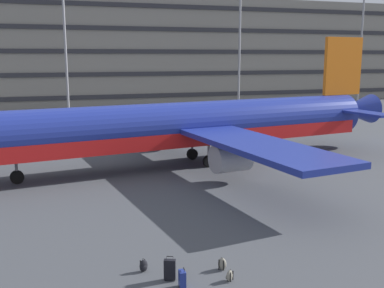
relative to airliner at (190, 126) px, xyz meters
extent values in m
plane|color=#424449|center=(-6.04, -1.11, -3.08)|extent=(600.00, 600.00, 0.00)
cube|color=gray|center=(-6.04, 52.78, 6.21)|extent=(176.39, 19.81, 18.58)
cube|color=#2D2D33|center=(-6.04, 42.78, -1.22)|extent=(174.63, 0.24, 0.70)
cube|color=#2D2D33|center=(-6.04, 42.78, 2.49)|extent=(174.63, 0.24, 0.70)
cube|color=#2D2D33|center=(-6.04, 42.78, 6.21)|extent=(174.63, 0.24, 0.70)
cube|color=#2D2D33|center=(-6.04, 42.78, 9.93)|extent=(174.63, 0.24, 0.70)
cube|color=#2D2D33|center=(-6.04, 42.78, 13.64)|extent=(174.63, 0.24, 0.70)
cylinder|color=navy|center=(-0.41, -0.06, 0.17)|extent=(33.18, 8.18, 3.46)
cube|color=red|center=(-0.41, -0.06, -0.78)|extent=(31.86, 7.92, 1.11)
cone|color=navy|center=(17.13, 2.49, 0.43)|extent=(4.51, 3.34, 2.77)
cube|color=orange|center=(15.33, 2.23, 4.50)|extent=(4.17, 0.95, 5.20)
cube|color=navy|center=(15.41, -1.09, 0.60)|extent=(2.53, 5.40, 0.20)
cube|color=navy|center=(14.46, 5.43, 0.60)|extent=(2.53, 5.40, 0.20)
cube|color=navy|center=(1.82, -8.49, -0.09)|extent=(6.35, 14.36, 0.36)
cube|color=navy|center=(-0.67, 8.66, -0.09)|extent=(6.35, 14.36, 0.36)
cylinder|color=#9E9EA3|center=(0.97, -6.09, -1.34)|extent=(2.73, 2.24, 1.91)
cylinder|color=#9E9EA3|center=(-0.81, 6.12, -1.34)|extent=(2.73, 2.24, 1.91)
cylinder|color=black|center=(-12.83, -1.86, -2.63)|extent=(0.94, 0.48, 0.90)
cylinder|color=slate|center=(-12.83, -1.86, -1.87)|extent=(0.20, 0.20, 1.52)
cylinder|color=black|center=(1.10, -1.33, -2.63)|extent=(0.94, 0.48, 0.90)
cylinder|color=slate|center=(1.10, -1.33, -1.87)|extent=(0.20, 0.20, 1.52)
cylinder|color=black|center=(0.68, 1.59, -2.63)|extent=(0.94, 0.48, 0.90)
cylinder|color=slate|center=(0.68, 1.59, -1.87)|extent=(0.20, 0.20, 1.52)
cylinder|color=gray|center=(-7.73, 36.57, 8.74)|extent=(0.36, 0.36, 23.65)
cylinder|color=gray|center=(19.89, 36.57, 8.18)|extent=(0.36, 0.36, 22.52)
cylinder|color=gray|center=(43.51, 36.57, 7.41)|extent=(0.36, 0.36, 20.98)
cube|color=navy|center=(-6.14, -18.75, -2.73)|extent=(0.27, 0.40, 0.61)
cylinder|color=#333338|center=(-6.08, -18.86, -2.38)|extent=(0.02, 0.02, 0.08)
cylinder|color=#333338|center=(-6.06, -18.65, -2.38)|extent=(0.02, 0.02, 0.08)
cube|color=black|center=(-6.07, -18.76, -2.34)|extent=(0.04, 0.21, 0.02)
cylinder|color=black|center=(-6.22, -18.59, -3.06)|extent=(0.05, 0.02, 0.05)
cylinder|color=black|center=(-6.06, -18.91, -3.06)|extent=(0.05, 0.02, 0.05)
cylinder|color=black|center=(-6.03, -18.61, -3.06)|extent=(0.05, 0.02, 0.05)
cube|color=black|center=(-6.44, -18.07, -2.64)|extent=(0.49, 0.36, 0.79)
cylinder|color=#333338|center=(-6.30, -18.06, -2.19)|extent=(0.02, 0.02, 0.11)
cylinder|color=#333338|center=(-6.53, -17.97, -2.19)|extent=(0.02, 0.02, 0.11)
cube|color=black|center=(-6.41, -18.02, -2.13)|extent=(0.24, 0.12, 0.02)
cylinder|color=black|center=(-6.30, -18.22, -3.06)|extent=(0.04, 0.05, 0.05)
cylinder|color=black|center=(-6.63, -18.08, -3.06)|extent=(0.04, 0.05, 0.05)
cylinder|color=black|center=(-6.24, -18.07, -3.06)|extent=(0.04, 0.05, 0.05)
cylinder|color=black|center=(-6.57, -17.93, -3.06)|extent=(0.04, 0.05, 0.05)
ellipsoid|color=black|center=(-7.26, -17.07, -2.83)|extent=(0.38, 0.27, 0.51)
ellipsoid|color=black|center=(-7.23, -17.15, -2.90)|extent=(0.26, 0.14, 0.23)
torus|color=black|center=(-7.26, -17.04, -2.57)|extent=(0.08, 0.03, 0.08)
cube|color=black|center=(-7.18, -16.96, -2.83)|extent=(0.04, 0.03, 0.43)
cube|color=black|center=(-7.37, -17.00, -2.83)|extent=(0.04, 0.03, 0.43)
ellipsoid|color=gray|center=(-4.27, -18.83, -2.86)|extent=(0.39, 0.37, 0.45)
ellipsoid|color=gray|center=(-4.33, -18.76, -2.93)|extent=(0.24, 0.22, 0.20)
torus|color=black|center=(-4.25, -18.86, -2.63)|extent=(0.07, 0.06, 0.08)
cube|color=black|center=(-4.29, -18.96, -2.86)|extent=(0.04, 0.04, 0.38)
cube|color=black|center=(-4.14, -18.85, -2.86)|extent=(0.04, 0.04, 0.38)
ellipsoid|color=gray|center=(-4.20, -17.86, -2.83)|extent=(0.43, 0.42, 0.50)
ellipsoid|color=gray|center=(-4.12, -17.78, -2.91)|extent=(0.26, 0.25, 0.23)
torus|color=black|center=(-4.23, -17.89, -2.57)|extent=(0.07, 0.06, 0.08)
cube|color=black|center=(-4.35, -17.89, -2.83)|extent=(0.04, 0.04, 0.43)
cube|color=black|center=(-4.21, -18.01, -2.83)|extent=(0.04, 0.04, 0.43)
camera|label=1|loc=(-10.49, -33.75, 5.38)|focal=42.54mm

